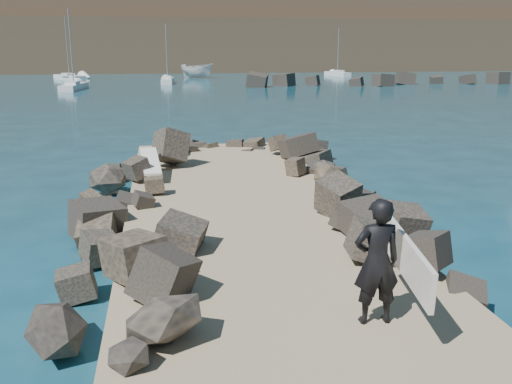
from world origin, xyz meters
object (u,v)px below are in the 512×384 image
surfboard_resting (151,165)px  boat_imported (197,70)px  surfer_with_board (381,261)px  sailboat_e (69,77)px

surfboard_resting → boat_imported: (6.05, 70.73, 0.06)m
surfer_with_board → surfboard_resting: bearing=108.6°
surfer_with_board → sailboat_e: bearing=101.4°
surfboard_resting → sailboat_e: (-12.44, 68.62, -0.69)m
surfboard_resting → surfer_with_board: bearing=-76.3°
surfboard_resting → boat_imported: bearing=80.2°
boat_imported → sailboat_e: 18.62m
surfboard_resting → sailboat_e: sailboat_e is taller
surfer_with_board → sailboat_e: size_ratio=0.27×
boat_imported → surfer_with_board: size_ratio=2.36×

